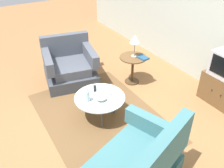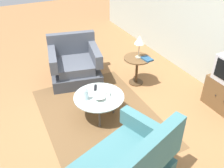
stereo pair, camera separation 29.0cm
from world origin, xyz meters
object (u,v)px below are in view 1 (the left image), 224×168
(mug, at_px, (108,93))
(tv_remote_dark, at_px, (95,88))
(armchair, at_px, (70,67))
(tv_stand, at_px, (224,90))
(coffee_table, at_px, (100,99))
(table_lamp, at_px, (135,40))
(bowl, at_px, (101,99))
(vase, at_px, (87,95))
(side_table, at_px, (133,64))
(book, at_px, (143,57))

(mug, relative_size, tv_remote_dark, 0.76)
(armchair, distance_m, tv_stand, 2.94)
(coffee_table, relative_size, table_lamp, 1.82)
(coffee_table, distance_m, bowl, 0.10)
(mug, relative_size, bowl, 0.76)
(vase, bearing_deg, tv_remote_dark, 132.72)
(armchair, xyz_separation_m, mug, (1.38, 0.08, 0.14))
(table_lamp, bearing_deg, mug, -56.27)
(table_lamp, distance_m, bowl, 1.41)
(coffee_table, xyz_separation_m, vase, (-0.01, -0.21, 0.15))
(side_table, bearing_deg, book, 39.36)
(coffee_table, distance_m, tv_remote_dark, 0.25)
(vase, distance_m, book, 1.49)
(armchair, height_order, coffee_table, armchair)
(armchair, xyz_separation_m, side_table, (0.73, 1.04, 0.11))
(tv_remote_dark, bearing_deg, coffee_table, 16.92)
(coffee_table, relative_size, side_table, 1.42)
(table_lamp, bearing_deg, armchair, -124.89)
(tv_stand, height_order, mug, tv_stand)
(vase, bearing_deg, table_lamp, 114.67)
(table_lamp, bearing_deg, side_table, -106.09)
(table_lamp, height_order, tv_remote_dark, table_lamp)
(table_lamp, xyz_separation_m, vase, (0.60, -1.31, -0.40))
(mug, distance_m, book, 1.19)
(mug, height_order, bowl, mug)
(tv_stand, bearing_deg, coffee_table, -111.33)
(bowl, height_order, tv_remote_dark, bowl)
(armchair, xyz_separation_m, book, (0.88, 1.16, 0.28))
(coffee_table, xyz_separation_m, table_lamp, (-0.62, 1.10, 0.54))
(tv_stand, height_order, tv_remote_dark, tv_stand)
(tv_remote_dark, bearing_deg, armchair, -153.93)
(tv_stand, xyz_separation_m, book, (-1.27, -0.84, 0.31))
(vase, bearing_deg, armchair, 169.14)
(armchair, distance_m, side_table, 1.27)
(mug, bearing_deg, tv_remote_dark, -162.00)
(armchair, bearing_deg, book, 154.45)
(side_table, bearing_deg, vase, -64.82)
(coffee_table, xyz_separation_m, bowl, (0.08, -0.02, 0.06))
(vase, relative_size, mug, 1.87)
(armchair, xyz_separation_m, tv_stand, (2.15, 2.00, -0.03))
(table_lamp, height_order, book, table_lamp)
(mug, xyz_separation_m, book, (-0.51, 1.07, 0.14))
(table_lamp, xyz_separation_m, mug, (0.65, -0.97, -0.47))
(vase, xyz_separation_m, book, (-0.46, 1.41, 0.06))
(side_table, height_order, tv_stand, side_table)
(bowl, bearing_deg, armchair, 177.20)
(tv_stand, relative_size, mug, 5.91)
(side_table, height_order, tv_remote_dark, side_table)
(mug, bearing_deg, coffee_table, -104.06)
(side_table, distance_m, mug, 1.16)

